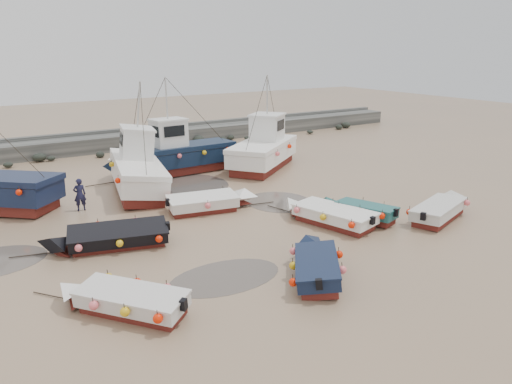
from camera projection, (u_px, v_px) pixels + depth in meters
ground at (244, 235)px, 22.32m from camera, size 120.00×120.00×0.00m
seawall at (104, 143)px, 39.98m from camera, size 60.00×4.92×1.50m
puddle_a at (225, 277)px, 18.32m from camera, size 4.39×4.39×0.01m
puddle_b at (279, 202)px, 27.08m from camera, size 3.52×3.52×0.01m
puddle_d at (184, 185)px, 30.27m from camera, size 5.34×5.34×0.01m
dinghy_0 at (123, 296)px, 15.78m from camera, size 4.10×5.00×1.43m
dinghy_1 at (318, 262)px, 18.28m from camera, size 3.93×4.93×1.43m
dinghy_2 at (359, 208)px, 24.20m from camera, size 2.46×4.90×1.43m
dinghy_3 at (442, 208)px, 24.40m from camera, size 6.02×2.82×1.43m
dinghy_4 at (109, 235)px, 20.88m from camera, size 6.30×2.84×1.43m
dinghy_5 at (210, 200)px, 25.51m from camera, size 5.77×2.51×1.43m
dinghy_6 at (328, 213)px, 23.69m from camera, size 2.85×6.17×1.43m
cabin_boat_1 at (133, 168)px, 28.96m from camera, size 4.33×10.52×6.22m
cabin_boat_2 at (175, 154)px, 32.66m from camera, size 10.04×3.17×6.22m
cabin_boat_3 at (266, 148)px, 34.53m from camera, size 8.75×7.07×6.22m
person at (81, 210)px, 25.69m from camera, size 0.65×0.45×1.70m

